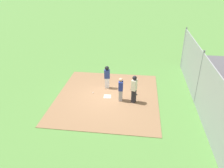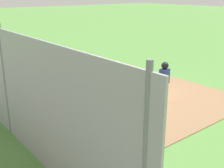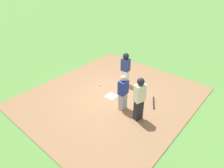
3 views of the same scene
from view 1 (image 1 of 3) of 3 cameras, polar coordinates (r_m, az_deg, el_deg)
The scene contains 9 objects.
ground_plane at distance 14.33m, azimuth -1.20°, elevation -3.34°, with size 140.00×140.00×0.00m, color #51843D.
dirt_infield at distance 14.32m, azimuth -1.20°, elevation -3.28°, with size 7.20×6.40×0.03m, color #896647.
home_plate at distance 14.31m, azimuth -1.20°, elevation -3.20°, with size 0.44×0.44×0.02m, color white.
catcher at distance 13.56m, azimuth 2.24°, elevation -1.30°, with size 0.39×0.27×1.52m.
umpire at distance 13.35m, azimuth 5.66°, elevation -1.17°, with size 0.44×0.36×1.76m.
runner at distance 15.00m, azimuth -1.28°, elevation 2.12°, with size 0.31×0.41×1.60m.
baseball_bat at distance 14.86m, azimuth 5.59°, elevation -2.02°, with size 0.06×0.06×0.82m, color black.
baseball at distance 14.75m, azimuth -4.88°, elevation -2.19°, with size 0.07×0.07×0.07m, color white.
backstop_fence at distance 13.91m, azimuth 21.28°, elevation 1.18°, with size 12.00×0.10×3.35m.
Camera 1 is at (-12.25, -1.89, 7.18)m, focal length 35.85 mm.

